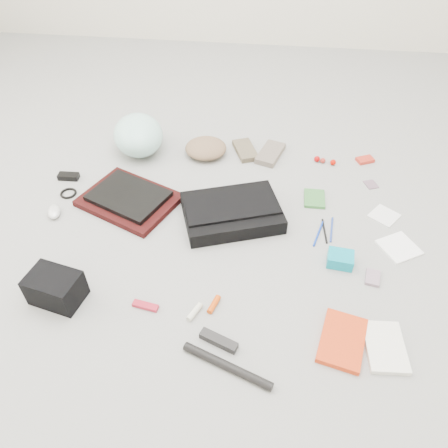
# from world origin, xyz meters

# --- Properties ---
(ground_plane) EXTENTS (4.00, 4.00, 0.00)m
(ground_plane) POSITION_xyz_m (0.00, 0.00, 0.00)
(ground_plane) COLOR gray
(messenger_bag) EXTENTS (0.47, 0.40, 0.07)m
(messenger_bag) POSITION_xyz_m (0.02, 0.09, 0.03)
(messenger_bag) COLOR black
(messenger_bag) RESTS_ON ground_plane
(bag_flap) EXTENTS (0.43, 0.30, 0.01)m
(bag_flap) POSITION_xyz_m (0.02, 0.09, 0.07)
(bag_flap) COLOR black
(bag_flap) RESTS_ON messenger_bag
(laptop_sleeve) EXTENTS (0.48, 0.43, 0.03)m
(laptop_sleeve) POSITION_xyz_m (-0.44, 0.14, 0.01)
(laptop_sleeve) COLOR black
(laptop_sleeve) RESTS_ON ground_plane
(laptop) EXTENTS (0.38, 0.34, 0.02)m
(laptop) POSITION_xyz_m (-0.44, 0.14, 0.04)
(laptop) COLOR black
(laptop) RESTS_ON laptop_sleeve
(bike_helmet) EXTENTS (0.34, 0.37, 0.18)m
(bike_helmet) POSITION_xyz_m (-0.50, 0.54, 0.09)
(bike_helmet) COLOR #B8F6EB
(bike_helmet) RESTS_ON ground_plane
(beanie) EXTENTS (0.23, 0.22, 0.07)m
(beanie) POSITION_xyz_m (-0.16, 0.55, 0.04)
(beanie) COLOR brown
(beanie) RESTS_ON ground_plane
(mitten_left) EXTENTS (0.15, 0.20, 0.03)m
(mitten_left) POSITION_xyz_m (0.04, 0.59, 0.01)
(mitten_left) COLOR brown
(mitten_left) RESTS_ON ground_plane
(mitten_right) EXTENTS (0.15, 0.22, 0.03)m
(mitten_right) POSITION_xyz_m (0.17, 0.58, 0.01)
(mitten_right) COLOR #706458
(mitten_right) RESTS_ON ground_plane
(power_brick) EXTENTS (0.10, 0.05, 0.03)m
(power_brick) POSITION_xyz_m (-0.78, 0.27, 0.01)
(power_brick) COLOR black
(power_brick) RESTS_ON ground_plane
(cable_coil) EXTENTS (0.08, 0.08, 0.01)m
(cable_coil) POSITION_xyz_m (-0.73, 0.16, 0.01)
(cable_coil) COLOR black
(cable_coil) RESTS_ON ground_plane
(mouse) EXTENTS (0.09, 0.10, 0.03)m
(mouse) POSITION_xyz_m (-0.74, 0.02, 0.02)
(mouse) COLOR silver
(mouse) RESTS_ON ground_plane
(camera_bag) EXTENTS (0.20, 0.16, 0.12)m
(camera_bag) POSITION_xyz_m (-0.55, -0.40, 0.06)
(camera_bag) COLOR black
(camera_bag) RESTS_ON ground_plane
(multitool) EXTENTS (0.10, 0.04, 0.01)m
(multitool) POSITION_xyz_m (-0.23, -0.40, 0.01)
(multitool) COLOR maroon
(multitool) RESTS_ON ground_plane
(toiletry_tube_white) EXTENTS (0.05, 0.08, 0.02)m
(toiletry_tube_white) POSITION_xyz_m (-0.05, -0.41, 0.01)
(toiletry_tube_white) COLOR beige
(toiletry_tube_white) RESTS_ON ground_plane
(toiletry_tube_orange) EXTENTS (0.04, 0.08, 0.02)m
(toiletry_tube_orange) POSITION_xyz_m (0.01, -0.37, 0.01)
(toiletry_tube_orange) COLOR #D14307
(toiletry_tube_orange) RESTS_ON ground_plane
(u_lock) EXTENTS (0.13, 0.08, 0.03)m
(u_lock) POSITION_xyz_m (0.04, -0.51, 0.01)
(u_lock) COLOR black
(u_lock) RESTS_ON ground_plane
(bike_pump) EXTENTS (0.30, 0.13, 0.03)m
(bike_pump) POSITION_xyz_m (0.08, -0.60, 0.01)
(bike_pump) COLOR black
(bike_pump) RESTS_ON ground_plane
(book_red) EXTENTS (0.18, 0.23, 0.02)m
(book_red) POSITION_xyz_m (0.45, -0.46, 0.01)
(book_red) COLOR red
(book_red) RESTS_ON ground_plane
(book_white) EXTENTS (0.14, 0.19, 0.02)m
(book_white) POSITION_xyz_m (0.58, -0.47, 0.01)
(book_white) COLOR silver
(book_white) RESTS_ON ground_plane
(notepad) EXTENTS (0.09, 0.12, 0.01)m
(notepad) POSITION_xyz_m (0.38, 0.26, 0.01)
(notepad) COLOR #336E31
(notepad) RESTS_ON ground_plane
(pen_blue) EXTENTS (0.05, 0.15, 0.01)m
(pen_blue) POSITION_xyz_m (0.39, 0.04, 0.00)
(pen_blue) COLOR #0D2F9D
(pen_blue) RESTS_ON ground_plane
(pen_black) EXTENTS (0.02, 0.14, 0.01)m
(pen_black) POSITION_xyz_m (0.41, 0.06, 0.00)
(pen_black) COLOR black
(pen_black) RESTS_ON ground_plane
(pen_navy) EXTENTS (0.02, 0.15, 0.01)m
(pen_navy) POSITION_xyz_m (0.44, 0.07, 0.00)
(pen_navy) COLOR navy
(pen_navy) RESTS_ON ground_plane
(accordion_wallet) EXTENTS (0.11, 0.09, 0.05)m
(accordion_wallet) POSITION_xyz_m (0.46, -0.11, 0.02)
(accordion_wallet) COLOR #0794B0
(accordion_wallet) RESTS_ON ground_plane
(card_deck) EXTENTS (0.07, 0.08, 0.01)m
(card_deck) POSITION_xyz_m (0.58, -0.18, 0.01)
(card_deck) COLOR gray
(card_deck) RESTS_ON ground_plane
(napkin_top) EXTENTS (0.15, 0.15, 0.01)m
(napkin_top) POSITION_xyz_m (0.67, 0.18, 0.00)
(napkin_top) COLOR white
(napkin_top) RESTS_ON ground_plane
(napkin_bottom) EXTENTS (0.19, 0.19, 0.01)m
(napkin_bottom) POSITION_xyz_m (0.71, -0.00, 0.00)
(napkin_bottom) COLOR white
(napkin_bottom) RESTS_ON ground_plane
(lollipop_a) EXTENTS (0.03, 0.03, 0.03)m
(lollipop_a) POSITION_xyz_m (0.40, 0.55, 0.01)
(lollipop_a) COLOR #A10405
(lollipop_a) RESTS_ON ground_plane
(lollipop_b) EXTENTS (0.03, 0.03, 0.03)m
(lollipop_b) POSITION_xyz_m (0.43, 0.55, 0.01)
(lollipop_b) COLOR #A2251C
(lollipop_b) RESTS_ON ground_plane
(lollipop_c) EXTENTS (0.04, 0.04, 0.03)m
(lollipop_c) POSITION_xyz_m (0.48, 0.54, 0.01)
(lollipop_c) COLOR #C00C00
(lollipop_c) RESTS_ON ground_plane
(altoids_tin) EXTENTS (0.10, 0.08, 0.02)m
(altoids_tin) POSITION_xyz_m (0.64, 0.58, 0.01)
(altoids_tin) COLOR red
(altoids_tin) RESTS_ON ground_plane
(stamp_sheet) EXTENTS (0.07, 0.08, 0.00)m
(stamp_sheet) POSITION_xyz_m (0.64, 0.40, 0.00)
(stamp_sheet) COLOR slate
(stamp_sheet) RESTS_ON ground_plane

